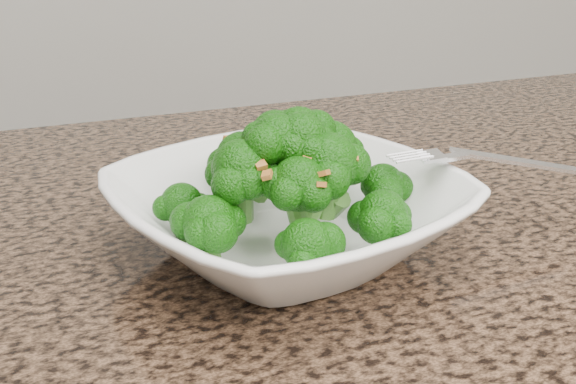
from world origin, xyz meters
name	(u,v)px	position (x,y,z in m)	size (l,w,h in m)	color
granite_counter	(441,322)	(0.00, 0.30, 0.89)	(1.64, 1.04, 0.03)	brown
bowl	(288,216)	(-0.07, 0.41, 0.93)	(0.25, 0.25, 0.06)	white
broccoli_pile	(288,128)	(-0.07, 0.41, 1.00)	(0.22, 0.22, 0.08)	#17620B
garlic_topping	(288,71)	(-0.07, 0.41, 1.04)	(0.13, 0.13, 0.01)	#C1762F
fork	(458,157)	(0.06, 0.39, 0.97)	(0.18, 0.03, 0.01)	silver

